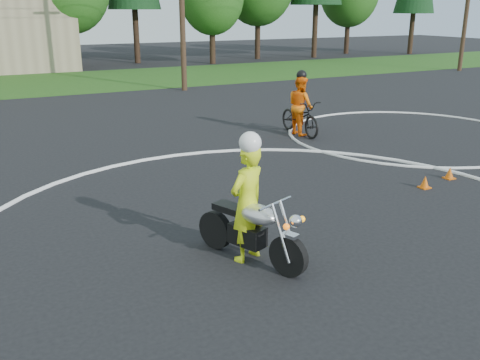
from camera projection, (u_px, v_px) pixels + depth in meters
name	position (u px, v px, depth m)	size (l,w,h in m)	color
ground	(391.00, 303.00, 7.75)	(120.00, 120.00, 0.00)	black
grass_strip	(65.00, 82.00, 30.64)	(120.00, 10.00, 0.02)	#1E4714
course_markings	(333.00, 192.00, 12.37)	(19.05, 19.05, 0.12)	silver
primary_motorcycle	(252.00, 230.00, 8.83)	(1.06, 2.16, 1.20)	black
rider_primary_grp	(247.00, 199.00, 8.79)	(0.86, 0.72, 2.22)	#D4ED18
rider_second_grp	(300.00, 112.00, 17.84)	(0.83, 2.25, 2.15)	black
traffic_cones	(467.00, 184.00, 12.52)	(21.21, 12.75, 0.30)	#D85C0B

